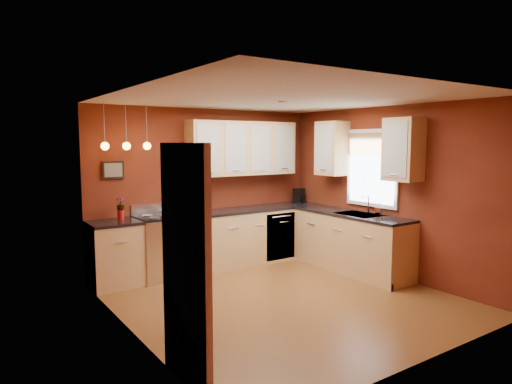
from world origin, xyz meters
TOP-DOWN VIEW (x-y plane):
  - floor at (0.00, 0.00)m, footprint 4.20×4.20m
  - ceiling at (0.00, 0.00)m, footprint 4.00×4.20m
  - wall_back at (0.00, 2.10)m, footprint 4.00×0.02m
  - wall_front at (0.00, -2.10)m, footprint 4.00×0.02m
  - wall_left at (-2.00, 0.00)m, footprint 0.02×4.20m
  - wall_right at (2.00, 0.00)m, footprint 0.02×4.20m
  - base_cabinets_back_left at (-1.65, 1.80)m, footprint 0.70×0.60m
  - base_cabinets_back_right at (0.73, 1.80)m, footprint 2.54×0.60m
  - base_cabinets_right at (1.70, 0.45)m, footprint 0.60×2.10m
  - counter_back_left at (-1.65, 1.80)m, footprint 0.70×0.62m
  - counter_back_right at (0.73, 1.80)m, footprint 2.54×0.62m
  - counter_right at (1.70, 0.45)m, footprint 0.62×2.10m
  - gas_range at (-0.92, 1.80)m, footprint 0.76×0.64m
  - dishwasher_front at (1.10, 1.51)m, footprint 0.60×0.02m
  - sink at (1.70, 0.30)m, footprint 0.50×0.70m
  - window at (1.97, 0.30)m, footprint 0.06×1.02m
  - door_left_wall at (-1.97, -1.20)m, footprint 0.12×0.82m
  - upper_cabinets_back at (0.60, 1.93)m, footprint 2.00×0.35m
  - upper_cabinets_right at (1.82, 0.32)m, footprint 0.35×1.95m
  - wall_picture at (-1.55, 2.08)m, footprint 0.32×0.03m
  - pendant_lights at (-1.45, 1.75)m, footprint 0.71×0.11m
  - red_canister at (-0.45, 1.88)m, footprint 0.11×0.11m
  - red_vase at (-1.53, 1.87)m, footprint 0.09×0.09m
  - flowers at (-1.53, 1.87)m, footprint 0.14×0.14m
  - coffee_maker at (1.80, 1.87)m, footprint 0.22×0.21m
  - soap_pump at (1.84, 0.02)m, footprint 0.11×0.11m
  - dish_towel at (-0.92, 1.47)m, footprint 0.22×0.02m

SIDE VIEW (x-z plane):
  - floor at x=0.00m, z-range 0.00..0.00m
  - base_cabinets_back_left at x=-1.65m, z-range 0.00..0.90m
  - base_cabinets_back_right at x=0.73m, z-range 0.00..0.90m
  - base_cabinets_right at x=1.70m, z-range 0.00..0.90m
  - dishwasher_front at x=1.10m, z-range 0.05..0.85m
  - gas_range at x=-0.92m, z-range -0.07..1.04m
  - dish_towel at x=-0.92m, z-range 0.37..0.67m
  - sink at x=1.70m, z-range 0.75..1.08m
  - counter_back_left at x=-1.65m, z-range 0.90..0.94m
  - counter_back_right at x=0.73m, z-range 0.90..0.94m
  - counter_right at x=1.70m, z-range 0.90..0.94m
  - red_vase at x=-1.53m, z-range 0.94..1.08m
  - door_left_wall at x=-1.97m, z-range 0.00..2.05m
  - red_canister at x=-0.45m, z-range 0.94..1.11m
  - soap_pump at x=1.84m, z-range 0.94..1.13m
  - coffee_maker at x=1.80m, z-range 0.93..1.19m
  - flowers at x=-1.53m, z-range 1.06..1.27m
  - wall_back at x=0.00m, z-range 0.00..2.60m
  - wall_front at x=0.00m, z-range 0.00..2.60m
  - wall_left at x=-2.00m, z-range 0.00..2.60m
  - wall_right at x=2.00m, z-range 0.00..2.60m
  - wall_picture at x=-1.55m, z-range 1.52..1.78m
  - window at x=1.97m, z-range 1.08..2.30m
  - upper_cabinets_back at x=0.60m, z-range 1.50..2.40m
  - upper_cabinets_right at x=1.82m, z-range 1.50..2.40m
  - pendant_lights at x=-1.45m, z-range 1.68..2.34m
  - ceiling at x=0.00m, z-range 2.59..2.61m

